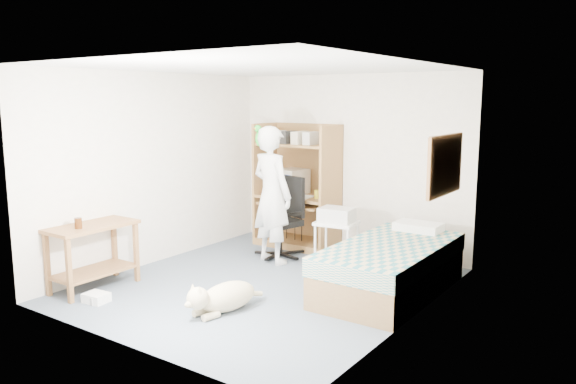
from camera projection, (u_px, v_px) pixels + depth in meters
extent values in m
plane|color=#4C5A68|center=(265.00, 285.00, 6.56)|extent=(4.00, 4.00, 0.00)
cube|color=silver|center=(349.00, 163.00, 7.98)|extent=(3.60, 0.02, 2.50)
cube|color=silver|center=(415.00, 195.00, 5.34)|extent=(0.02, 4.00, 2.50)
cube|color=silver|center=(156.00, 169.00, 7.38)|extent=(0.02, 4.00, 2.50)
cube|color=white|center=(264.00, 67.00, 6.16)|extent=(3.60, 4.00, 0.02)
cube|color=olive|center=(265.00, 183.00, 8.52)|extent=(0.04, 0.60, 1.80)
cube|color=olive|center=(331.00, 190.00, 7.86)|extent=(0.04, 0.60, 1.80)
cube|color=olive|center=(308.00, 184.00, 8.42)|extent=(1.20, 0.02, 1.80)
cube|color=olive|center=(297.00, 197.00, 8.21)|extent=(1.12, 0.60, 0.04)
cube|color=olive|center=(294.00, 204.00, 8.17)|extent=(1.00, 0.50, 0.03)
cube|color=olive|center=(297.00, 145.00, 8.09)|extent=(1.12, 0.55, 0.03)
cube|color=olive|center=(297.00, 242.00, 8.33)|extent=(1.12, 0.60, 0.10)
cube|color=brown|center=(390.00, 277.00, 6.29)|extent=(1.00, 2.00, 0.36)
cube|color=#2B6E75|center=(390.00, 253.00, 6.24)|extent=(1.02, 2.02, 0.20)
cube|color=white|center=(418.00, 227.00, 6.87)|extent=(0.55, 0.35, 0.12)
cube|color=brown|center=(92.00, 226.00, 6.35)|extent=(0.50, 1.00, 0.04)
cube|color=brown|center=(47.00, 265.00, 6.16)|extent=(0.05, 0.05, 0.70)
cube|color=brown|center=(69.00, 272.00, 5.93)|extent=(0.05, 0.05, 0.70)
cube|color=brown|center=(115.00, 248.00, 6.89)|extent=(0.05, 0.05, 0.70)
cube|color=brown|center=(136.00, 253.00, 6.66)|extent=(0.05, 0.05, 0.70)
cube|color=brown|center=(94.00, 271.00, 6.44)|extent=(0.46, 0.92, 0.03)
cube|color=#8C623E|center=(445.00, 165.00, 6.05)|extent=(0.03, 0.90, 0.60)
cube|color=brown|center=(447.00, 136.00, 6.01)|extent=(0.04, 0.94, 0.04)
cube|color=brown|center=(444.00, 193.00, 6.11)|extent=(0.04, 0.94, 0.04)
cylinder|color=black|center=(280.00, 254.00, 7.75)|extent=(0.61, 0.61, 0.06)
cylinder|color=black|center=(280.00, 240.00, 7.72)|extent=(0.06, 0.06, 0.41)
cube|color=black|center=(280.00, 223.00, 7.68)|extent=(0.57, 0.57, 0.08)
cube|color=black|center=(293.00, 196.00, 7.78)|extent=(0.43, 0.16, 0.56)
cube|color=black|center=(268.00, 209.00, 7.85)|extent=(0.11, 0.31, 0.04)
cube|color=black|center=(292.00, 214.00, 7.47)|extent=(0.11, 0.31, 0.04)
imported|color=silver|center=(272.00, 195.00, 7.38)|extent=(0.75, 0.58, 1.81)
ellipsoid|color=#16981A|center=(260.00, 139.00, 7.39)|extent=(0.13, 0.13, 0.21)
sphere|color=#16981A|center=(258.00, 129.00, 7.34)|extent=(0.09, 0.09, 0.09)
cone|color=#E55514|center=(255.00, 129.00, 7.31)|extent=(0.05, 0.05, 0.04)
cylinder|color=#16981A|center=(263.00, 148.00, 7.44)|extent=(0.06, 0.15, 0.13)
ellipsoid|color=beige|center=(228.00, 297.00, 5.77)|extent=(0.44, 0.71, 0.30)
sphere|color=beige|center=(198.00, 298.00, 5.50)|extent=(0.22, 0.22, 0.22)
cone|color=beige|center=(193.00, 287.00, 5.51)|extent=(0.06, 0.06, 0.08)
cone|color=beige|center=(199.00, 290.00, 5.43)|extent=(0.06, 0.06, 0.08)
ellipsoid|color=beige|center=(190.00, 304.00, 5.45)|extent=(0.10, 0.13, 0.07)
cylinder|color=beige|center=(254.00, 294.00, 6.01)|extent=(0.10, 0.22, 0.11)
cube|color=white|center=(337.00, 223.00, 7.17)|extent=(0.55, 0.46, 0.04)
cube|color=white|center=(336.00, 256.00, 7.24)|extent=(0.51, 0.42, 0.03)
cylinder|color=white|center=(315.00, 246.00, 7.21)|extent=(0.03, 0.03, 0.59)
cylinder|color=white|center=(345.00, 251.00, 6.95)|extent=(0.03, 0.03, 0.59)
cylinder|color=white|center=(328.00, 240.00, 7.48)|extent=(0.03, 0.03, 0.59)
cylinder|color=white|center=(358.00, 245.00, 7.23)|extent=(0.03, 0.03, 0.59)
cube|color=beige|center=(337.00, 215.00, 7.15)|extent=(0.46, 0.37, 0.18)
cube|color=beige|center=(292.00, 181.00, 8.29)|extent=(0.44, 0.46, 0.37)
cube|color=navy|center=(282.00, 183.00, 8.15)|extent=(0.31, 0.06, 0.25)
cube|color=beige|center=(294.00, 203.00, 8.11)|extent=(0.45, 0.16, 0.03)
cylinder|color=yellow|center=(317.00, 194.00, 7.95)|extent=(0.08, 0.08, 0.12)
cylinder|color=#3F1E0A|center=(78.00, 223.00, 6.14)|extent=(0.08, 0.08, 0.12)
cube|color=white|center=(96.00, 298.00, 6.01)|extent=(0.27, 0.23, 0.10)
cube|color=#B0B0AB|center=(98.00, 298.00, 6.03)|extent=(0.21, 0.25, 0.08)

